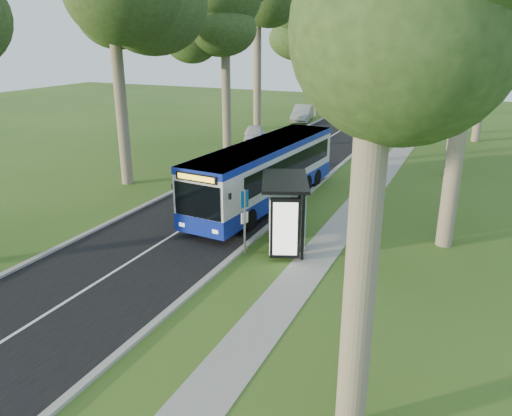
{
  "coord_description": "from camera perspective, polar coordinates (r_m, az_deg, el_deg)",
  "views": [
    {
      "loc": [
        8.26,
        -14.93,
        8.39
      ],
      "look_at": [
        0.23,
        2.85,
        1.6
      ],
      "focal_mm": 35.0,
      "sensor_mm": 36.0,
      "label": 1
    }
  ],
  "objects": [
    {
      "name": "footpath",
      "position": [
        26.82,
        11.76,
        0.57
      ],
      "size": [
        1.5,
        100.0,
        0.02
      ],
      "primitive_type": "cube",
      "color": "gray",
      "rests_on": "ground"
    },
    {
      "name": "kerb_west",
      "position": [
        30.39,
        -6.9,
        3.14
      ],
      "size": [
        0.25,
        100.0,
        0.12
      ],
      "primitive_type": "cube",
      "color": "#9E9B93",
      "rests_on": "ground"
    },
    {
      "name": "tree_west_c",
      "position": [
        37.24,
        -3.62,
        22.31
      ],
      "size": [
        5.2,
        5.2,
        14.08
      ],
      "color": "#7A6B56",
      "rests_on": "ground"
    },
    {
      "name": "centre_line",
      "position": [
        28.81,
        -0.91,
        2.3
      ],
      "size": [
        0.12,
        100.0,
        0.0
      ],
      "primitive_type": "cube",
      "color": "white",
      "rests_on": "road"
    },
    {
      "name": "bus_stop_sign",
      "position": [
        19.53,
        -1.32,
        -0.84
      ],
      "size": [
        0.19,
        0.37,
        2.75
      ],
      "rotation": [
        0.0,
        0.0,
        -0.41
      ],
      "color": "gray",
      "rests_on": "ground"
    },
    {
      "name": "ground",
      "position": [
        19.01,
        -4.2,
        -7.05
      ],
      "size": [
        120.0,
        120.0,
        0.0
      ],
      "primitive_type": "plane",
      "color": "#31561A",
      "rests_on": "ground"
    },
    {
      "name": "tree_west_e",
      "position": [
        55.55,
        7.21,
        20.99
      ],
      "size": [
        5.2,
        5.2,
        13.85
      ],
      "color": "#7A6B56",
      "rests_on": "ground"
    },
    {
      "name": "bus",
      "position": [
        25.68,
        1.01,
        3.99
      ],
      "size": [
        3.45,
        12.22,
        3.2
      ],
      "rotation": [
        0.0,
        0.0,
        -0.08
      ],
      "color": "silver",
      "rests_on": "ground"
    },
    {
      "name": "car_white",
      "position": [
        40.89,
        -0.18,
        8.38
      ],
      "size": [
        3.22,
        4.53,
        1.43
      ],
      "primitive_type": "imported",
      "rotation": [
        0.0,
        0.0,
        0.41
      ],
      "color": "silver",
      "rests_on": "ground"
    },
    {
      "name": "kerb_east",
      "position": [
        27.55,
        5.7,
        1.5
      ],
      "size": [
        0.25,
        100.0,
        0.12
      ],
      "primitive_type": "cube",
      "color": "#9E9B93",
      "rests_on": "ground"
    },
    {
      "name": "litter_bin",
      "position": [
        20.12,
        2.19,
        -4.0
      ],
      "size": [
        0.53,
        0.53,
        0.93
      ],
      "rotation": [
        0.0,
        0.0,
        -0.29
      ],
      "color": "black",
      "rests_on": "ground"
    },
    {
      "name": "car_silver",
      "position": [
        51.91,
        5.34,
        10.71
      ],
      "size": [
        2.55,
        5.15,
        1.62
      ],
      "primitive_type": "imported",
      "rotation": [
        0.0,
        0.0,
        0.18
      ],
      "color": "#9E9FA5",
      "rests_on": "ground"
    },
    {
      "name": "bus_shelter",
      "position": [
        19.88,
        3.2,
        0.57
      ],
      "size": [
        2.97,
        3.81,
        2.89
      ],
      "rotation": [
        0.0,
        0.0,
        0.39
      ],
      "color": "black",
      "rests_on": "ground"
    },
    {
      "name": "road",
      "position": [
        28.81,
        -0.91,
        2.28
      ],
      "size": [
        7.0,
        100.0,
        0.02
      ],
      "primitive_type": "cube",
      "color": "black",
      "rests_on": "ground"
    }
  ]
}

